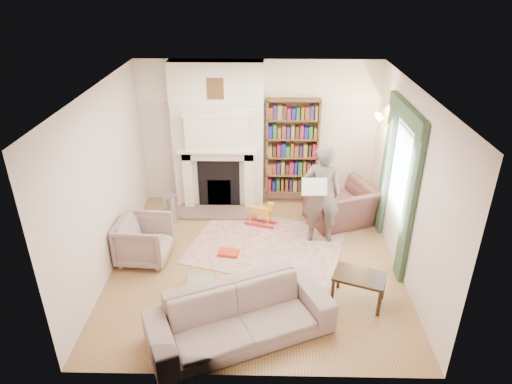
{
  "coord_description": "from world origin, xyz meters",
  "views": [
    {
      "loc": [
        0.13,
        -6.05,
        4.32
      ],
      "look_at": [
        0.0,
        0.25,
        1.15
      ],
      "focal_mm": 32.0,
      "sensor_mm": 36.0,
      "label": 1
    }
  ],
  "objects_px": {
    "man_reading": "(321,194)",
    "paraffin_heater": "(171,209)",
    "armchair_left": "(144,240)",
    "coffee_table": "(358,288)",
    "bookcase": "(292,147)",
    "sofa": "(240,316)",
    "rocking_horse": "(260,213)",
    "armchair_reading": "(341,205)"
  },
  "relations": [
    {
      "from": "armchair_left",
      "to": "coffee_table",
      "type": "height_order",
      "value": "armchair_left"
    },
    {
      "from": "armchair_reading",
      "to": "man_reading",
      "type": "xyz_separation_m",
      "value": [
        -0.45,
        -0.6,
        0.52
      ]
    },
    {
      "from": "sofa",
      "to": "rocking_horse",
      "type": "height_order",
      "value": "sofa"
    },
    {
      "from": "sofa",
      "to": "coffee_table",
      "type": "bearing_deg",
      "value": -0.2
    },
    {
      "from": "bookcase",
      "to": "coffee_table",
      "type": "bearing_deg",
      "value": -74.91
    },
    {
      "from": "bookcase",
      "to": "paraffin_heater",
      "type": "height_order",
      "value": "bookcase"
    },
    {
      "from": "armchair_reading",
      "to": "armchair_left",
      "type": "distance_m",
      "value": 3.54
    },
    {
      "from": "armchair_left",
      "to": "coffee_table",
      "type": "relative_size",
      "value": 1.14
    },
    {
      "from": "man_reading",
      "to": "armchair_left",
      "type": "bearing_deg",
      "value": 11.33
    },
    {
      "from": "bookcase",
      "to": "armchair_reading",
      "type": "distance_m",
      "value": 1.44
    },
    {
      "from": "armchair_reading",
      "to": "man_reading",
      "type": "relative_size",
      "value": 0.64
    },
    {
      "from": "armchair_left",
      "to": "man_reading",
      "type": "relative_size",
      "value": 0.45
    },
    {
      "from": "sofa",
      "to": "rocking_horse",
      "type": "relative_size",
      "value": 4.15
    },
    {
      "from": "coffee_table",
      "to": "bookcase",
      "type": "bearing_deg",
      "value": 125.96
    },
    {
      "from": "bookcase",
      "to": "armchair_left",
      "type": "distance_m",
      "value": 3.29
    },
    {
      "from": "armchair_left",
      "to": "sofa",
      "type": "bearing_deg",
      "value": -131.95
    },
    {
      "from": "coffee_table",
      "to": "paraffin_heater",
      "type": "bearing_deg",
      "value": 165.64
    },
    {
      "from": "man_reading",
      "to": "paraffin_heater",
      "type": "relative_size",
      "value": 3.22
    },
    {
      "from": "sofa",
      "to": "rocking_horse",
      "type": "xyz_separation_m",
      "value": [
        0.22,
        2.81,
        -0.09
      ]
    },
    {
      "from": "paraffin_heater",
      "to": "armchair_reading",
      "type": "bearing_deg",
      "value": 1.02
    },
    {
      "from": "coffee_table",
      "to": "rocking_horse",
      "type": "xyz_separation_m",
      "value": [
        -1.4,
        2.09,
        0.02
      ]
    },
    {
      "from": "sofa",
      "to": "bookcase",
      "type": "bearing_deg",
      "value": 53.74
    },
    {
      "from": "bookcase",
      "to": "paraffin_heater",
      "type": "bearing_deg",
      "value": -159.01
    },
    {
      "from": "man_reading",
      "to": "armchair_reading",
      "type": "bearing_deg",
      "value": -128.28
    },
    {
      "from": "man_reading",
      "to": "rocking_horse",
      "type": "height_order",
      "value": "man_reading"
    },
    {
      "from": "man_reading",
      "to": "paraffin_heater",
      "type": "height_order",
      "value": "man_reading"
    },
    {
      "from": "man_reading",
      "to": "rocking_horse",
      "type": "relative_size",
      "value": 3.17
    },
    {
      "from": "man_reading",
      "to": "rocking_horse",
      "type": "bearing_deg",
      "value": -26.47
    },
    {
      "from": "armchair_reading",
      "to": "sofa",
      "type": "distance_m",
      "value": 3.39
    },
    {
      "from": "paraffin_heater",
      "to": "man_reading",
      "type": "bearing_deg",
      "value": -11.5
    },
    {
      "from": "armchair_left",
      "to": "coffee_table",
      "type": "xyz_separation_m",
      "value": [
        3.25,
        -0.97,
        -0.14
      ]
    },
    {
      "from": "coffee_table",
      "to": "paraffin_heater",
      "type": "relative_size",
      "value": 1.27
    },
    {
      "from": "bookcase",
      "to": "rocking_horse",
      "type": "height_order",
      "value": "bookcase"
    },
    {
      "from": "armchair_reading",
      "to": "bookcase",
      "type": "bearing_deg",
      "value": -64.79
    },
    {
      "from": "armchair_left",
      "to": "rocking_horse",
      "type": "xyz_separation_m",
      "value": [
        1.85,
        1.12,
        -0.12
      ]
    },
    {
      "from": "armchair_reading",
      "to": "sofa",
      "type": "xyz_separation_m",
      "value": [
        -1.69,
        -2.93,
        -0.03
      ]
    },
    {
      "from": "coffee_table",
      "to": "rocking_horse",
      "type": "height_order",
      "value": "rocking_horse"
    },
    {
      "from": "paraffin_heater",
      "to": "rocking_horse",
      "type": "bearing_deg",
      "value": -2.36
    },
    {
      "from": "sofa",
      "to": "paraffin_heater",
      "type": "height_order",
      "value": "sofa"
    },
    {
      "from": "armchair_reading",
      "to": "man_reading",
      "type": "distance_m",
      "value": 0.91
    },
    {
      "from": "bookcase",
      "to": "armchair_left",
      "type": "bearing_deg",
      "value": -139.86
    },
    {
      "from": "armchair_reading",
      "to": "paraffin_heater",
      "type": "distance_m",
      "value": 3.13
    }
  ]
}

